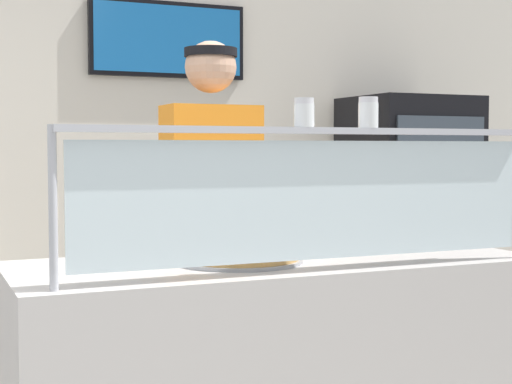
{
  "coord_description": "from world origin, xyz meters",
  "views": [
    {
      "loc": [
        -0.23,
        -2.03,
        1.33
      ],
      "look_at": [
        0.82,
        0.38,
        1.18
      ],
      "focal_mm": 54.69,
      "sensor_mm": 36.0,
      "label": 1
    }
  ],
  "objects": [
    {
      "name": "shop_rear_unit",
      "position": [
        0.89,
        2.59,
        1.36
      ],
      "size": [
        6.17,
        0.13,
        2.7
      ],
      "color": "silver",
      "rests_on": "ground"
    },
    {
      "name": "sneeze_guard",
      "position": [
        0.88,
        0.06,
        1.23
      ],
      "size": [
        1.59,
        0.06,
        0.44
      ],
      "color": "#B2B5BC",
      "rests_on": "serving_counter"
    },
    {
      "name": "worker_figure",
      "position": [
        0.88,
        0.95,
        1.01
      ],
      "size": [
        0.41,
        0.5,
        1.76
      ],
      "color": "#23232D",
      "rests_on": "ground"
    },
    {
      "name": "pizza_tray",
      "position": [
        0.74,
        0.34,
        0.97
      ],
      "size": [
        0.42,
        0.42,
        0.04
      ],
      "color": "#9EA0A8",
      "rests_on": "serving_counter"
    },
    {
      "name": "pepper_flake_shaker",
      "position": [
        1.06,
        0.06,
        1.43
      ],
      "size": [
        0.06,
        0.06,
        0.1
      ],
      "color": "white",
      "rests_on": "sneeze_guard"
    },
    {
      "name": "parmesan_shaker",
      "position": [
        0.84,
        0.06,
        1.43
      ],
      "size": [
        0.06,
        0.06,
        0.09
      ],
      "color": "white",
      "rests_on": "sneeze_guard"
    },
    {
      "name": "drink_fridge",
      "position": [
        2.66,
        2.15,
        0.83
      ],
      "size": [
        0.73,
        0.68,
        1.65
      ],
      "color": "black",
      "rests_on": "ground"
    },
    {
      "name": "pizza_server",
      "position": [
        0.73,
        0.32,
        0.99
      ],
      "size": [
        0.13,
        0.29,
        0.01
      ],
      "primitive_type": "cube",
      "rotation": [
        0.0,
        0.0,
        0.2
      ],
      "color": "#ADAFB7",
      "rests_on": "pizza_tray"
    }
  ]
}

